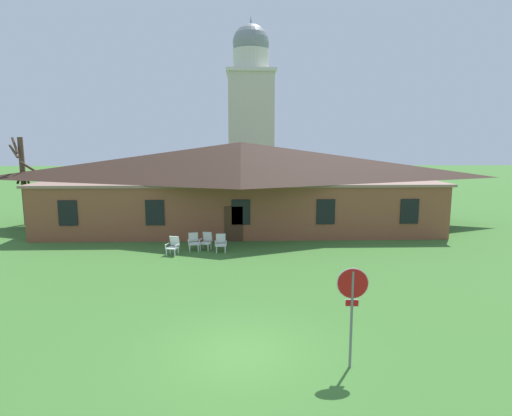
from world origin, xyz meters
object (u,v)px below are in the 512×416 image
lawn_chair_near_door (194,241)px  lawn_chair_left_end (206,241)px  stop_sign (352,298)px  lawn_chair_by_porch (173,245)px  lawn_chair_middle (221,242)px

lawn_chair_near_door → lawn_chair_left_end: bearing=10.8°
lawn_chair_near_door → stop_sign: bearing=-65.9°
stop_sign → lawn_chair_left_end: stop_sign is taller
stop_sign → lawn_chair_near_door: stop_sign is taller
stop_sign → lawn_chair_left_end: 13.35m
stop_sign → lawn_chair_by_porch: bearing=119.5°
lawn_chair_by_porch → lawn_chair_left_end: (1.64, 1.02, 0.00)m
lawn_chair_by_porch → lawn_chair_left_end: bearing=31.9°
lawn_chair_left_end → lawn_chair_middle: size_ratio=1.00×
lawn_chair_by_porch → lawn_chair_near_door: 1.31m
lawn_chair_near_door → lawn_chair_left_end: 0.70m
stop_sign → lawn_chair_middle: (-3.97, 11.92, -1.40)m
lawn_chair_by_porch → lawn_chair_middle: 2.52m
lawn_chair_by_porch → lawn_chair_near_door: bearing=43.1°
lawn_chair_left_end → lawn_chair_by_porch: bearing=-148.1°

